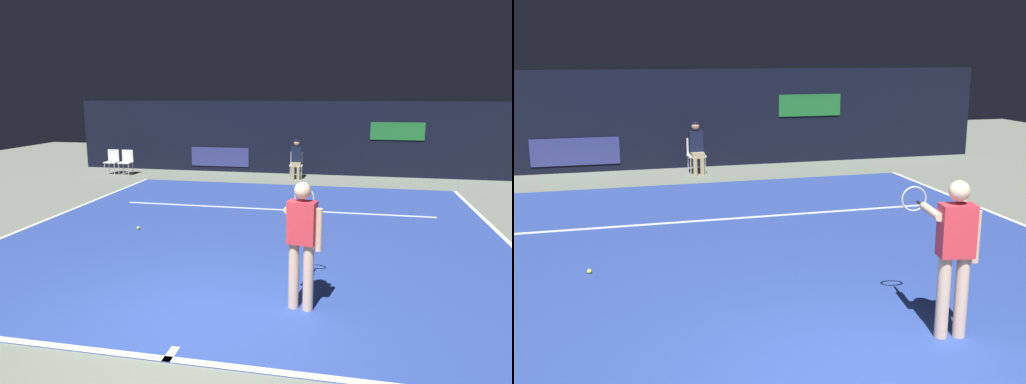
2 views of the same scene
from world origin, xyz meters
The scene contains 8 objects.
ground_plane centered at (0.00, 4.10, 0.00)m, with size 32.12×32.12×0.00m, color gray.
court_surface centered at (0.00, 4.10, 0.01)m, with size 9.92×10.21×0.01m, color #2D479E.
line_sideline_left centered at (4.91, 4.10, 0.01)m, with size 0.10×10.21×0.01m, color white.
line_service centered at (0.00, 5.89, 0.01)m, with size 7.74×0.10×0.01m, color white.
back_wall centered at (0.00, 11.55, 1.30)m, with size 16.85×0.33×2.60m.
tennis_player centered at (1.27, 0.59, 0.99)m, with size 0.51×1.00×1.73m.
line_judge_on_chair centered at (0.03, 10.45, 0.69)m, with size 0.46×0.55×1.32m.
tennis_ball centered at (-2.51, 3.58, 0.05)m, with size 0.07×0.07×0.07m, color #CCE033.
Camera 2 is at (-2.19, -4.76, 2.98)m, focal length 42.63 mm.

